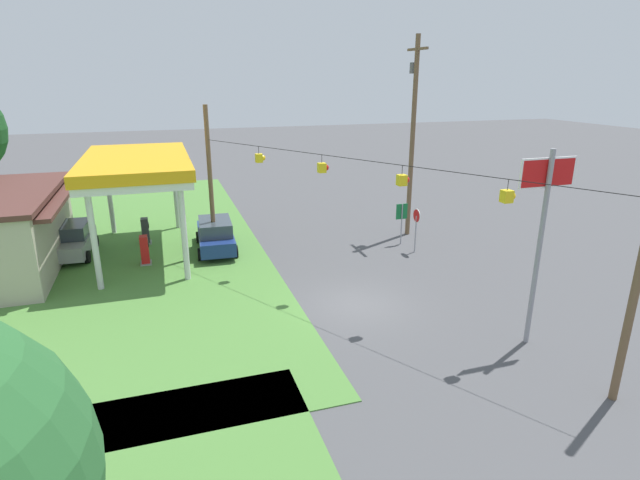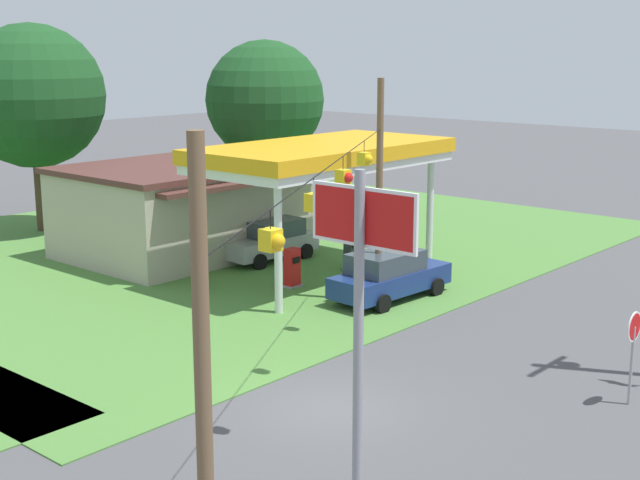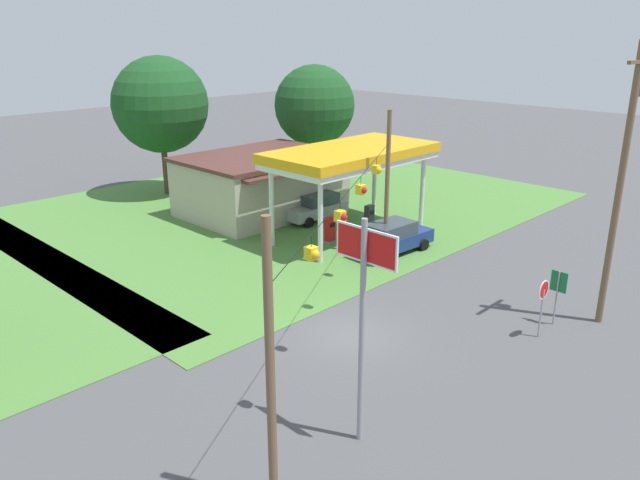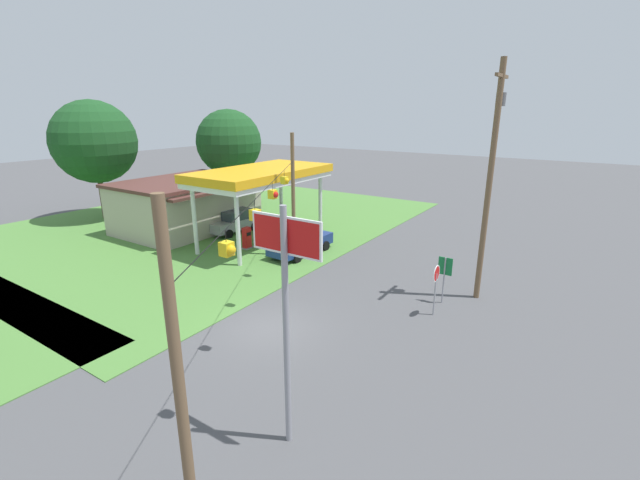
{
  "view_description": "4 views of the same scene",
  "coord_description": "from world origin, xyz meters",
  "px_view_note": "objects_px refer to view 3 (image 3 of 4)",
  "views": [
    {
      "loc": [
        -18.1,
        7.46,
        9.32
      ],
      "look_at": [
        3.85,
        0.39,
        1.77
      ],
      "focal_mm": 28.0,
      "sensor_mm": 36.0,
      "label": 1
    },
    {
      "loc": [
        -16.18,
        -13.88,
        9.08
      ],
      "look_at": [
        4.24,
        4.03,
        3.14
      ],
      "focal_mm": 50.0,
      "sensor_mm": 36.0,
      "label": 2
    },
    {
      "loc": [
        -17.27,
        -15.35,
        12.03
      ],
      "look_at": [
        2.28,
        3.92,
        2.65
      ],
      "focal_mm": 35.0,
      "sensor_mm": 36.0,
      "label": 3
    },
    {
      "loc": [
        -13.01,
        -11.33,
        9.39
      ],
      "look_at": [
        5.29,
        0.8,
        2.64
      ],
      "focal_mm": 24.0,
      "sensor_mm": 36.0,
      "label": 4
    }
  ],
  "objects_px": {
    "gas_station_canopy": "(351,156)",
    "fuel_pump_far": "(369,218)",
    "stop_sign_roadside": "(543,296)",
    "car_at_pumps_front": "(392,237)",
    "route_sign": "(558,287)",
    "tree_far_back": "(315,106)",
    "car_at_pumps_rear": "(316,207)",
    "tree_behind_station": "(160,105)",
    "fuel_pump_near": "(330,231)",
    "stop_sign_overhead": "(364,288)",
    "utility_pole_main": "(622,175)",
    "gas_station_store": "(262,184)"
  },
  "relations": [
    {
      "from": "car_at_pumps_rear",
      "to": "utility_pole_main",
      "type": "xyz_separation_m",
      "value": [
        -1.95,
        -19.25,
        5.52
      ]
    },
    {
      "from": "gas_station_store",
      "to": "tree_behind_station",
      "type": "relative_size",
      "value": 1.01
    },
    {
      "from": "stop_sign_overhead",
      "to": "utility_pole_main",
      "type": "xyz_separation_m",
      "value": [
        13.35,
        -2.02,
        1.42
      ]
    },
    {
      "from": "gas_station_store",
      "to": "fuel_pump_near",
      "type": "height_order",
      "value": "gas_station_store"
    },
    {
      "from": "gas_station_canopy",
      "to": "utility_pole_main",
      "type": "xyz_separation_m",
      "value": [
        -1.12,
        -15.48,
        1.56
      ]
    },
    {
      "from": "tree_behind_station",
      "to": "gas_station_store",
      "type": "bearing_deg",
      "value": -78.46
    },
    {
      "from": "tree_far_back",
      "to": "stop_sign_roadside",
      "type": "bearing_deg",
      "value": -115.55
    },
    {
      "from": "utility_pole_main",
      "to": "fuel_pump_far",
      "type": "bearing_deg",
      "value": 79.39
    },
    {
      "from": "car_at_pumps_rear",
      "to": "tree_behind_station",
      "type": "xyz_separation_m",
      "value": [
        -3.11,
        12.9,
        5.77
      ]
    },
    {
      "from": "gas_station_canopy",
      "to": "stop_sign_overhead",
      "type": "xyz_separation_m",
      "value": [
        -14.47,
        -13.46,
        0.14
      ]
    },
    {
      "from": "route_sign",
      "to": "fuel_pump_near",
      "type": "bearing_deg",
      "value": 86.01
    },
    {
      "from": "car_at_pumps_front",
      "to": "utility_pole_main",
      "type": "bearing_deg",
      "value": -89.32
    },
    {
      "from": "fuel_pump_far",
      "to": "utility_pole_main",
      "type": "relative_size",
      "value": 0.13
    },
    {
      "from": "fuel_pump_far",
      "to": "stop_sign_roadside",
      "type": "bearing_deg",
      "value": -113.2
    },
    {
      "from": "gas_station_store",
      "to": "stop_sign_overhead",
      "type": "distance_m",
      "value": 25.55
    },
    {
      "from": "fuel_pump_far",
      "to": "car_at_pumps_rear",
      "type": "distance_m",
      "value": 3.89
    },
    {
      "from": "gas_station_store",
      "to": "fuel_pump_near",
      "type": "distance_m",
      "value": 7.9
    },
    {
      "from": "stop_sign_overhead",
      "to": "gas_station_store",
      "type": "bearing_deg",
      "value": 56.44
    },
    {
      "from": "fuel_pump_near",
      "to": "stop_sign_roadside",
      "type": "distance_m",
      "value": 14.56
    },
    {
      "from": "car_at_pumps_front",
      "to": "tree_behind_station",
      "type": "relative_size",
      "value": 0.5
    },
    {
      "from": "gas_station_store",
      "to": "utility_pole_main",
      "type": "relative_size",
      "value": 0.89
    },
    {
      "from": "utility_pole_main",
      "to": "tree_far_back",
      "type": "xyz_separation_m",
      "value": [
        8.68,
        26.1,
        -0.15
      ]
    },
    {
      "from": "gas_station_store",
      "to": "car_at_pumps_rear",
      "type": "xyz_separation_m",
      "value": [
        1.28,
        -3.91,
        -1.1
      ]
    },
    {
      "from": "fuel_pump_far",
      "to": "car_at_pumps_front",
      "type": "relative_size",
      "value": 0.31
    },
    {
      "from": "car_at_pumps_front",
      "to": "route_sign",
      "type": "bearing_deg",
      "value": -98.52
    },
    {
      "from": "fuel_pump_near",
      "to": "utility_pole_main",
      "type": "bearing_deg",
      "value": -87.55
    },
    {
      "from": "route_sign",
      "to": "stop_sign_overhead",
      "type": "bearing_deg",
      "value": 176.4
    },
    {
      "from": "fuel_pump_near",
      "to": "tree_far_back",
      "type": "height_order",
      "value": "tree_far_back"
    },
    {
      "from": "car_at_pumps_front",
      "to": "car_at_pumps_rear",
      "type": "distance_m",
      "value": 7.68
    },
    {
      "from": "route_sign",
      "to": "utility_pole_main",
      "type": "bearing_deg",
      "value": -37.75
    },
    {
      "from": "car_at_pumps_front",
      "to": "tree_behind_station",
      "type": "xyz_separation_m",
      "value": [
        -1.61,
        20.43,
        5.75
      ]
    },
    {
      "from": "gas_station_store",
      "to": "fuel_pump_near",
      "type": "relative_size",
      "value": 6.66
    },
    {
      "from": "car_at_pumps_front",
      "to": "car_at_pumps_rear",
      "type": "height_order",
      "value": "car_at_pumps_front"
    },
    {
      "from": "stop_sign_overhead",
      "to": "utility_pole_main",
      "type": "bearing_deg",
      "value": -8.58
    },
    {
      "from": "gas_station_store",
      "to": "car_at_pumps_front",
      "type": "xyz_separation_m",
      "value": [
        -0.22,
        -11.45,
        -1.08
      ]
    },
    {
      "from": "car_at_pumps_rear",
      "to": "fuel_pump_near",
      "type": "bearing_deg",
      "value": 58.39
    },
    {
      "from": "route_sign",
      "to": "tree_far_back",
      "type": "relative_size",
      "value": 0.26
    },
    {
      "from": "gas_station_canopy",
      "to": "route_sign",
      "type": "distance_m",
      "value": 14.81
    },
    {
      "from": "gas_station_canopy",
      "to": "tree_far_back",
      "type": "bearing_deg",
      "value": 54.55
    },
    {
      "from": "utility_pole_main",
      "to": "gas_station_store",
      "type": "bearing_deg",
      "value": 88.33
    },
    {
      "from": "stop_sign_roadside",
      "to": "fuel_pump_near",
      "type": "bearing_deg",
      "value": -100.16
    },
    {
      "from": "tree_far_back",
      "to": "car_at_pumps_front",
      "type": "bearing_deg",
      "value": -119.76
    },
    {
      "from": "fuel_pump_far",
      "to": "car_at_pumps_rear",
      "type": "relative_size",
      "value": 0.35
    },
    {
      "from": "fuel_pump_near",
      "to": "car_at_pumps_rear",
      "type": "xyz_separation_m",
      "value": [
        2.61,
        3.77,
        0.19
      ]
    },
    {
      "from": "tree_far_back",
      "to": "gas_station_store",
      "type": "bearing_deg",
      "value": -159.82
    },
    {
      "from": "fuel_pump_near",
      "to": "route_sign",
      "type": "bearing_deg",
      "value": -93.99
    },
    {
      "from": "car_at_pumps_front",
      "to": "fuel_pump_near",
      "type": "bearing_deg",
      "value": 109.41
    },
    {
      "from": "gas_station_canopy",
      "to": "fuel_pump_far",
      "type": "xyz_separation_m",
      "value": [
        1.78,
        -0.0,
        -4.15
      ]
    },
    {
      "from": "stop_sign_roadside",
      "to": "car_at_pumps_front",
      "type": "bearing_deg",
      "value": -109.26
    },
    {
      "from": "fuel_pump_far",
      "to": "tree_far_back",
      "type": "xyz_separation_m",
      "value": [
        5.79,
        10.63,
        5.56
      ]
    }
  ]
}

